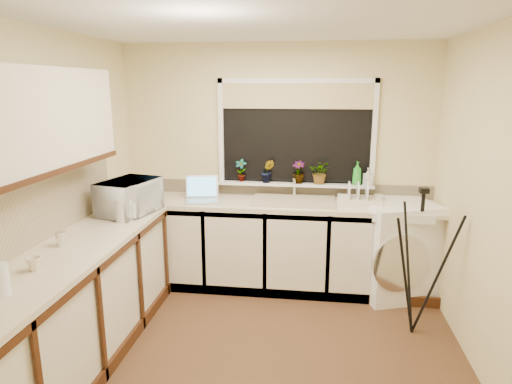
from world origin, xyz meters
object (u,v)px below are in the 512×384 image
object	(u,v)px
laptop	(202,194)
cup_left	(34,264)
kettle	(124,210)
tripod	(418,263)
washing_machine	(395,248)
plant_b	(268,171)
soap_bottle_clear	(368,177)
plant_c	(298,172)
dish_rack	(359,202)
soap_bottle_green	(357,173)
cup_back	(379,199)
plant_d	(320,172)
steel_jar	(61,239)
plant_a	(241,170)
microwave	(129,197)

from	to	relation	value
laptop	cup_left	distance (m)	1.95
kettle	tripod	xyz separation A→B (m)	(2.45, 0.06, -0.37)
washing_machine	plant_b	xyz separation A→B (m)	(-1.28, 0.20, 0.70)
kettle	plant_b	distance (m)	1.52
tripod	soap_bottle_clear	xyz separation A→B (m)	(-0.32, 0.95, 0.51)
washing_machine	plant_c	size ratio (longest dim) A/B	4.10
dish_rack	soap_bottle_green	distance (m)	0.33
plant_b	soap_bottle_clear	bearing A→B (deg)	-0.29
soap_bottle_green	cup_back	world-z (taller)	soap_bottle_green
dish_rack	cup_back	xyz separation A→B (m)	(0.19, 0.07, 0.01)
kettle	tripod	world-z (taller)	tripod
cup_back	plant_d	bearing A→B (deg)	165.76
soap_bottle_clear	plant_b	bearing A→B (deg)	179.71
plant_b	plant_c	xyz separation A→B (m)	(0.31, 0.02, -0.01)
kettle	plant_c	world-z (taller)	plant_c
washing_machine	kettle	size ratio (longest dim) A/B	4.93
laptop	plant_c	world-z (taller)	plant_c
steel_jar	soap_bottle_clear	bearing A→B (deg)	35.32
kettle	soap_bottle_green	xyz separation A→B (m)	(2.02, 1.03, 0.17)
laptop	plant_b	bearing A→B (deg)	7.42
kettle	plant_a	size ratio (longest dim) A/B	0.81
plant_b	soap_bottle_clear	world-z (taller)	plant_b
plant_b	cup_left	distance (m)	2.44
plant_a	cup_left	distance (m)	2.34
plant_d	soap_bottle_green	distance (m)	0.37
plant_a	laptop	bearing A→B (deg)	-143.46
plant_b	soap_bottle_clear	size ratio (longest dim) A/B	1.35
dish_rack	tripod	distance (m)	0.91
steel_jar	soap_bottle_clear	distance (m)	2.85
plant_d	washing_machine	bearing A→B (deg)	-16.02
plant_b	soap_bottle_green	world-z (taller)	plant_b
plant_c	plant_b	bearing A→B (deg)	-176.59
plant_b	cup_back	xyz separation A→B (m)	(1.11, -0.13, -0.23)
plant_b	kettle	bearing A→B (deg)	-137.87
washing_machine	plant_d	bearing A→B (deg)	144.82
washing_machine	soap_bottle_green	distance (m)	0.83
laptop	microwave	bearing A→B (deg)	-146.52
plant_b	plant_d	bearing A→B (deg)	1.46
plant_a	cup_back	xyz separation A→B (m)	(1.39, -0.16, -0.22)
plant_a	plant_b	distance (m)	0.28
tripod	plant_d	xyz separation A→B (m)	(-0.79, 0.96, 0.54)
plant_a	soap_bottle_clear	size ratio (longest dim) A/B	1.32
dish_rack	plant_b	distance (m)	0.97
plant_a	cup_left	world-z (taller)	plant_a
laptop	tripod	size ratio (longest dim) A/B	0.31
tripod	cup_back	world-z (taller)	tripod
steel_jar	plant_c	xyz separation A→B (m)	(1.63, 1.67, 0.21)
dish_rack	cup_back	bearing A→B (deg)	24.96
kettle	soap_bottle_green	distance (m)	2.28
cup_back	soap_bottle_clear	bearing A→B (deg)	128.67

